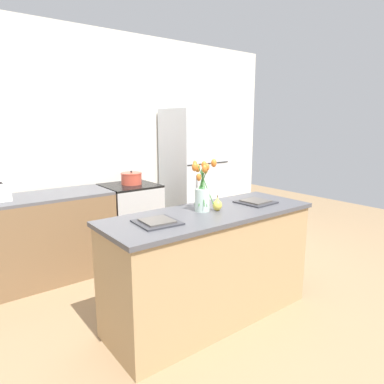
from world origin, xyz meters
The scene contains 11 objects.
ground_plane centered at (0.00, 0.00, 0.00)m, with size 10.00×10.00×0.00m, color #997A56.
back_wall centered at (0.00, 2.00, 1.35)m, with size 5.20×0.08×2.70m.
kitchen_island centered at (0.00, 0.00, 0.46)m, with size 1.80×0.66×0.93m.
back_counter centered at (-1.06, 1.60, 0.45)m, with size 1.68×0.60×0.90m.
stove_range centered at (0.10, 1.60, 0.45)m, with size 0.60×0.61×0.90m.
refrigerator centered at (1.05, 1.60, 0.90)m, with size 0.68×0.67×1.80m.
flower_vase centered at (-0.04, 0.06, 1.09)m, with size 0.17×0.18×0.42m.
pear_figurine centered at (0.06, -0.01, 0.98)m, with size 0.08×0.08×0.13m.
plate_setting_left centered at (-0.51, -0.01, 0.94)m, with size 0.31×0.31×0.02m.
plate_setting_right centered at (0.51, -0.01, 0.94)m, with size 0.31×0.31×0.02m.
cooking_pot centered at (0.13, 1.61, 0.97)m, with size 0.25×0.25×0.16m.
Camera 1 is at (-1.74, -2.02, 1.63)m, focal length 32.00 mm.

